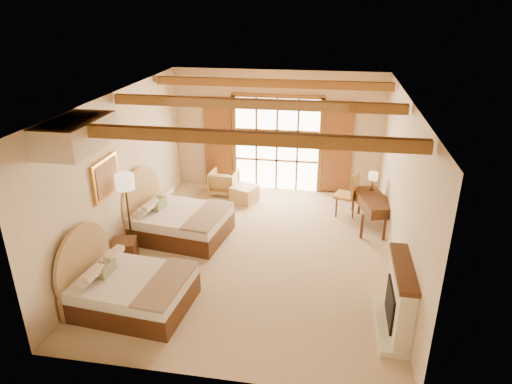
% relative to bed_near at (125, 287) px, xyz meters
% --- Properties ---
extents(floor, '(7.00, 7.00, 0.00)m').
position_rel_bed_near_xyz_m(floor, '(1.86, 2.16, -0.37)').
color(floor, tan).
rests_on(floor, ground).
extents(wall_back, '(5.50, 0.00, 5.50)m').
position_rel_bed_near_xyz_m(wall_back, '(1.86, 5.66, 1.23)').
color(wall_back, beige).
rests_on(wall_back, ground).
extents(wall_left, '(0.00, 7.00, 7.00)m').
position_rel_bed_near_xyz_m(wall_left, '(-0.89, 2.16, 1.23)').
color(wall_left, beige).
rests_on(wall_left, ground).
extents(wall_right, '(0.00, 7.00, 7.00)m').
position_rel_bed_near_xyz_m(wall_right, '(4.61, 2.16, 1.23)').
color(wall_right, beige).
rests_on(wall_right, ground).
extents(ceiling, '(7.00, 7.00, 0.00)m').
position_rel_bed_near_xyz_m(ceiling, '(1.86, 2.16, 2.83)').
color(ceiling, '#A76837').
rests_on(ceiling, ground).
extents(ceiling_beams, '(5.39, 4.60, 0.18)m').
position_rel_bed_near_xyz_m(ceiling_beams, '(1.86, 2.16, 2.71)').
color(ceiling_beams, olive).
rests_on(ceiling_beams, ceiling).
extents(french_doors, '(3.95, 0.08, 2.60)m').
position_rel_bed_near_xyz_m(french_doors, '(1.86, 5.60, 0.88)').
color(french_doors, white).
rests_on(french_doors, ground).
extents(fireplace, '(0.46, 1.40, 1.16)m').
position_rel_bed_near_xyz_m(fireplace, '(4.46, 0.16, 0.14)').
color(fireplace, beige).
rests_on(fireplace, ground).
extents(painting, '(0.06, 0.95, 0.75)m').
position_rel_bed_near_xyz_m(painting, '(-0.84, 1.41, 1.38)').
color(painting, gold).
rests_on(painting, wall_left).
extents(canopy_valance, '(0.70, 1.40, 0.45)m').
position_rel_bed_near_xyz_m(canopy_valance, '(-0.54, 0.16, 2.58)').
color(canopy_valance, beige).
rests_on(canopy_valance, ceiling).
extents(bed_near, '(2.00, 1.58, 1.24)m').
position_rel_bed_near_xyz_m(bed_near, '(0.00, 0.00, 0.00)').
color(bed_near, '#4A2613').
rests_on(bed_near, floor).
extents(bed_far, '(2.19, 1.77, 1.31)m').
position_rel_bed_near_xyz_m(bed_far, '(-0.01, 2.54, 0.02)').
color(bed_far, '#4A2613').
rests_on(bed_far, floor).
extents(nightstand, '(0.54, 0.54, 0.53)m').
position_rel_bed_near_xyz_m(nightstand, '(-0.57, 1.22, -0.11)').
color(nightstand, '#4A2613').
rests_on(nightstand, floor).
extents(floor_lamp, '(0.36, 0.36, 1.71)m').
position_rel_bed_near_xyz_m(floor_lamp, '(-0.64, 1.72, 1.08)').
color(floor_lamp, '#322614').
rests_on(floor_lamp, floor).
extents(armchair, '(0.74, 0.76, 0.64)m').
position_rel_bed_near_xyz_m(armchair, '(0.52, 5.04, -0.05)').
color(armchair, tan).
rests_on(armchair, floor).
extents(ottoman, '(0.75, 0.75, 0.42)m').
position_rel_bed_near_xyz_m(ottoman, '(1.17, 4.59, -0.16)').
color(ottoman, tan).
rests_on(ottoman, floor).
extents(desk, '(0.95, 1.46, 0.73)m').
position_rel_bed_near_xyz_m(desk, '(4.29, 3.73, 0.02)').
color(desk, '#4A2613').
rests_on(desk, floor).
extents(desk_chair, '(0.64, 0.62, 1.12)m').
position_rel_bed_near_xyz_m(desk_chair, '(3.73, 4.26, -0.03)').
color(desk_chair, '#B48640').
rests_on(desk_chair, floor).
extents(desk_lamp, '(0.21, 0.21, 0.43)m').
position_rel_bed_near_xyz_m(desk_lamp, '(4.29, 4.15, 0.68)').
color(desk_lamp, '#322614').
rests_on(desk_lamp, desk).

